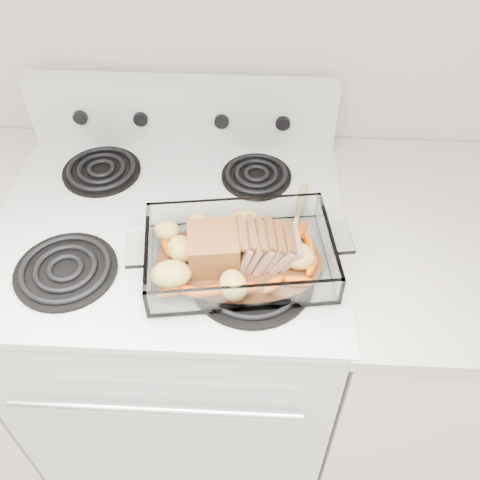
{
  "coord_description": "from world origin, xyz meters",
  "views": [
    {
      "loc": [
        0.2,
        0.81,
        1.77
      ],
      "look_at": [
        0.16,
        1.55,
        0.99
      ],
      "focal_mm": 40.0,
      "sensor_mm": 36.0,
      "label": 1
    }
  ],
  "objects_px": {
    "counter_right": "(418,347)",
    "baking_dish": "(240,257)",
    "pork_roast": "(233,248)",
    "electric_range": "(185,333)"
  },
  "relations": [
    {
      "from": "counter_right",
      "to": "pork_roast",
      "type": "distance_m",
      "value": 0.74
    },
    {
      "from": "electric_range",
      "to": "baking_dish",
      "type": "bearing_deg",
      "value": -37.76
    },
    {
      "from": "baking_dish",
      "to": "pork_roast",
      "type": "xyz_separation_m",
      "value": [
        -0.01,
        -0.0,
        0.03
      ]
    },
    {
      "from": "electric_range",
      "to": "baking_dish",
      "type": "distance_m",
      "value": 0.52
    },
    {
      "from": "electric_range",
      "to": "counter_right",
      "type": "distance_m",
      "value": 0.67
    },
    {
      "from": "pork_roast",
      "to": "electric_range",
      "type": "bearing_deg",
      "value": 150.34
    },
    {
      "from": "electric_range",
      "to": "baking_dish",
      "type": "xyz_separation_m",
      "value": [
        0.16,
        -0.13,
        0.48
      ]
    },
    {
      "from": "electric_range",
      "to": "counter_right",
      "type": "relative_size",
      "value": 1.2
    },
    {
      "from": "counter_right",
      "to": "baking_dish",
      "type": "bearing_deg",
      "value": -165.96
    },
    {
      "from": "pork_roast",
      "to": "baking_dish",
      "type": "bearing_deg",
      "value": 10.53
    }
  ]
}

